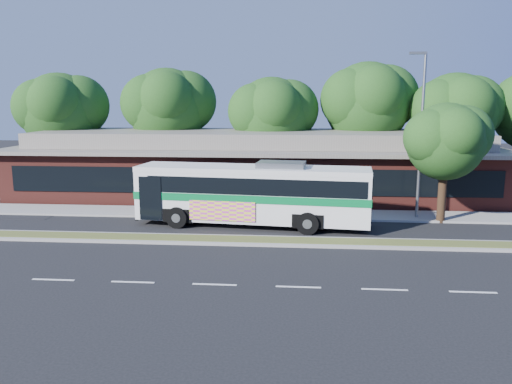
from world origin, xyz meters
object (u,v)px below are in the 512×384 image
Objects in this scene: lamp_post at (421,131)px; sedan at (24,189)px; transit_bus at (254,190)px; sidewalk_tree at (451,140)px.

sedan is at bearing 171.87° from lamp_post.
transit_bus reaches higher than sedan.
lamp_post is 0.73× the size of transit_bus.
transit_bus is (-8.92, -2.21, -3.00)m from lamp_post.
lamp_post is 9.66m from transit_bus.
lamp_post is 1.41× the size of sidewalk_tree.
lamp_post is 1.63m from sidewalk_tree.
sedan is at bearing 166.33° from transit_bus.
transit_bus is 1.93× the size of sidewalk_tree.
transit_bus is at bearing -171.19° from sidewalk_tree.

